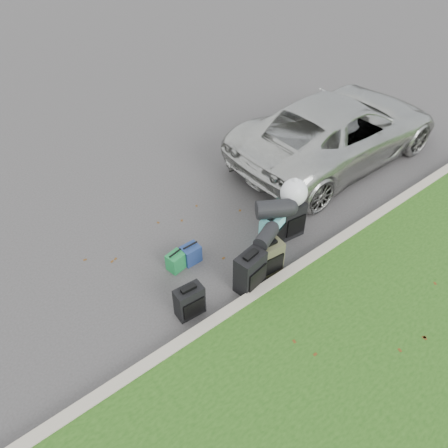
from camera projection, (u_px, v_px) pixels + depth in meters
ground at (236, 251)px, 7.59m from camera, size 120.00×120.00×0.00m
curb at (276, 282)px, 6.95m from camera, size 120.00×0.18×0.15m
suv at (338, 129)px, 9.41m from camera, size 5.10×2.37×1.41m
suitcase_small_black at (190, 301)px, 6.42m from camera, size 0.44×0.26×0.53m
suitcase_large_black_left at (250, 272)px, 6.76m from camera, size 0.52×0.36×0.69m
suitcase_olive at (268, 258)px, 7.05m from camera, size 0.47×0.32×0.61m
suitcase_teal at (272, 232)px, 7.47m from camera, size 0.53×0.41×0.67m
suitcase_large_black_right at (291, 220)px, 7.69m from camera, size 0.49×0.33×0.69m
tote_green at (176, 262)px, 7.19m from camera, size 0.31×0.27×0.31m
tote_navy at (191, 254)px, 7.31m from camera, size 0.30×0.24×0.32m
duffel_left at (266, 236)px, 6.80m from camera, size 0.51×0.40×0.24m
duffel_right at (273, 209)px, 7.16m from camera, size 0.64×0.55×0.31m
trash_bag at (294, 192)px, 7.32m from camera, size 0.47×0.47×0.47m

